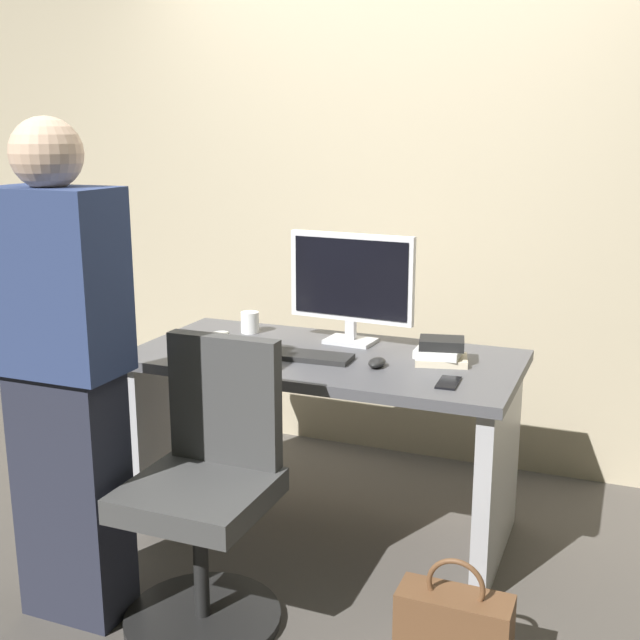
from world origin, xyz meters
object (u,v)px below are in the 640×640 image
at_px(office_chair, 207,497).
at_px(cup_by_monitor, 250,322).
at_px(person_at_desk, 64,374).
at_px(book_stack, 440,352).
at_px(mouse, 377,363).
at_px(cup_near_keyboard, 221,343).
at_px(desk, 325,408).
at_px(cell_phone, 448,383).
at_px(keyboard, 297,355).
at_px(monitor, 351,282).
at_px(handbag, 454,632).

relative_size(office_chair, cup_by_monitor, 10.24).
height_order(person_at_desk, book_stack, person_at_desk).
xyz_separation_m(office_chair, cup_by_monitor, (-0.30, 0.91, 0.36)).
height_order(mouse, cup_near_keyboard, cup_near_keyboard).
distance_m(desk, office_chair, 0.73).
relative_size(cup_near_keyboard, cell_phone, 0.60).
bearing_deg(person_at_desk, mouse, 44.18).
relative_size(person_at_desk, keyboard, 3.81).
xyz_separation_m(desk, monitor, (0.03, 0.20, 0.48)).
bearing_deg(desk, monitor, 80.23).
distance_m(monitor, cup_by_monitor, 0.51).
xyz_separation_m(cup_by_monitor, book_stack, (0.88, -0.15, -0.00)).
distance_m(office_chair, book_stack, 1.02).
xyz_separation_m(monitor, cup_near_keyboard, (-0.41, -0.35, -0.21)).
bearing_deg(mouse, person_at_desk, -135.82).
height_order(mouse, cup_by_monitor, cup_by_monitor).
xyz_separation_m(desk, cell_phone, (0.54, -0.19, 0.23)).
bearing_deg(monitor, book_stack, -19.78).
bearing_deg(person_at_desk, office_chair, 19.05).
xyz_separation_m(mouse, cup_by_monitor, (-0.67, 0.29, 0.03)).
bearing_deg(handbag, monitor, 126.14).
xyz_separation_m(office_chair, keyboard, (0.05, 0.63, 0.32)).
bearing_deg(desk, office_chair, -100.25).
bearing_deg(monitor, keyboard, -112.05).
relative_size(desk, mouse, 15.12).
bearing_deg(cell_phone, monitor, 139.75).
bearing_deg(desk, cup_near_keyboard, -158.26).
bearing_deg(book_stack, mouse, -146.19).
xyz_separation_m(desk, cup_near_keyboard, (-0.38, -0.15, 0.27)).
xyz_separation_m(cell_phone, handbag, (0.16, -0.52, -0.61)).
xyz_separation_m(cup_near_keyboard, cup_by_monitor, (-0.05, 0.35, 0.00)).
bearing_deg(keyboard, cell_phone, -11.84).
distance_m(desk, cup_near_keyboard, 0.49).
xyz_separation_m(office_chair, monitor, (0.16, 0.91, 0.57)).
xyz_separation_m(cup_near_keyboard, handbag, (1.08, -0.55, -0.65)).
bearing_deg(book_stack, cup_by_monitor, 170.45).
height_order(mouse, handbag, mouse).
bearing_deg(office_chair, person_at_desk, -160.95).
bearing_deg(office_chair, cell_phone, 38.41).
relative_size(mouse, cup_by_monitor, 1.09).
distance_m(person_at_desk, keyboard, 0.91).
bearing_deg(book_stack, keyboard, -165.63).
bearing_deg(office_chair, handbag, 0.60).
relative_size(desk, office_chair, 1.61).
bearing_deg(cell_phone, cup_near_keyboard, 175.19).
relative_size(person_at_desk, monitor, 3.03).
bearing_deg(handbag, office_chair, -179.40).
relative_size(keyboard, cup_near_keyboard, 4.94).
bearing_deg(book_stack, cell_phone, -69.82).
xyz_separation_m(person_at_desk, cup_by_monitor, (0.12, 1.06, -0.06)).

